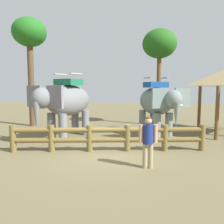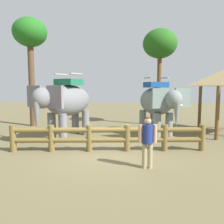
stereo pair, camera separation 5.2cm
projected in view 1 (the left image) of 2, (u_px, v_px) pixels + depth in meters
ground_plane at (108, 153)px, 8.65m from camera, size 60.00×60.00×0.00m
log_fence at (108, 136)px, 8.86m from camera, size 7.64×1.13×1.05m
elephant_near_left at (66, 102)px, 11.09m from camera, size 2.88×3.78×3.20m
elephant_center at (157, 103)px, 11.83m from camera, size 2.69×3.63×3.06m
tourist_woman_in_black at (148, 138)px, 6.93m from camera, size 0.58×0.34×1.63m
tree_far_left at (159, 45)px, 14.60m from camera, size 2.21×2.21×6.28m
tree_back_center at (29, 37)px, 14.27m from camera, size 2.14×2.14×6.91m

